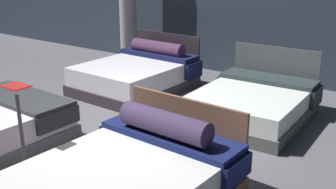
% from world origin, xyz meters
% --- Properties ---
extents(ground_plane, '(18.00, 18.00, 0.02)m').
position_xyz_m(ground_plane, '(0.00, 0.00, -0.01)').
color(ground_plane, '#5B5B60').
extents(bed_1, '(1.74, 2.21, 0.89)m').
position_xyz_m(bed_1, '(1.21, -1.13, 0.29)').
color(bed_1, brown).
rests_on(bed_1, ground_plane).
extents(bed_2, '(1.74, 2.06, 0.94)m').
position_xyz_m(bed_2, '(-1.19, 1.93, 0.29)').
color(bed_2, '#30282E').
rests_on(bed_2, ground_plane).
extents(bed_3, '(1.65, 2.00, 0.96)m').
position_xyz_m(bed_3, '(1.17, 1.85, 0.24)').
color(bed_3, '#515455').
rests_on(bed_3, ground_plane).
extents(price_sign, '(0.28, 0.24, 1.12)m').
position_xyz_m(price_sign, '(0.00, -1.38, 0.44)').
color(price_sign, '#3F3F44').
rests_on(price_sign, ground_plane).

